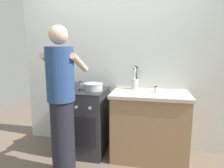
{
  "coord_description": "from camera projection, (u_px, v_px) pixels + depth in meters",
  "views": [
    {
      "loc": [
        0.57,
        -2.41,
        1.46
      ],
      "look_at": [
        0.05,
        0.12,
        1.0
      ],
      "focal_mm": 32.02,
      "sensor_mm": 36.0,
      "label": 1
    }
  ],
  "objects": [
    {
      "name": "ground",
      "position": [
        107.0,
        158.0,
        2.69
      ],
      "size": [
        6.0,
        6.0,
        0.0
      ],
      "primitive_type": "plane",
      "color": "#6B5B4C"
    },
    {
      "name": "mixing_bowl",
      "position": [
        93.0,
        86.0,
        2.7
      ],
      "size": [
        0.26,
        0.26,
        0.1
      ],
      "color": "#B7B7BC",
      "rests_on": "stove_range"
    },
    {
      "name": "pot",
      "position": [
        73.0,
        85.0,
        2.73
      ],
      "size": [
        0.25,
        0.19,
        0.13
      ],
      "color": "#38383D",
      "rests_on": "stove_range"
    },
    {
      "name": "spice_bottle",
      "position": [
        156.0,
        89.0,
        2.57
      ],
      "size": [
        0.04,
        0.04,
        0.09
      ],
      "color": "silver",
      "rests_on": "countertop"
    },
    {
      "name": "countertop",
      "position": [
        149.0,
        125.0,
        2.65
      ],
      "size": [
        1.0,
        0.6,
        0.9
      ],
      "color": "#99724C",
      "rests_on": "ground"
    },
    {
      "name": "back_wall",
      "position": [
        127.0,
        63.0,
        2.92
      ],
      "size": [
        3.2,
        0.1,
        2.5
      ],
      "color": "silver",
      "rests_on": "ground"
    },
    {
      "name": "stove_range",
      "position": [
        85.0,
        121.0,
        2.83
      ],
      "size": [
        0.6,
        0.62,
        0.9
      ],
      "color": "#2D2D33",
      "rests_on": "ground"
    },
    {
      "name": "utensil_crock",
      "position": [
        135.0,
        82.0,
        2.79
      ],
      "size": [
        0.1,
        0.1,
        0.33
      ],
      "color": "silver",
      "rests_on": "countertop"
    },
    {
      "name": "person",
      "position": [
        62.0,
        104.0,
        2.19
      ],
      "size": [
        0.41,
        0.5,
        1.7
      ],
      "color": "black",
      "rests_on": "ground"
    }
  ]
}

